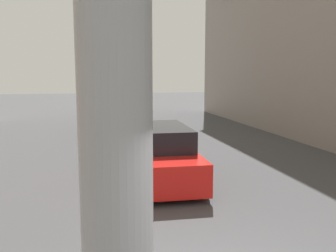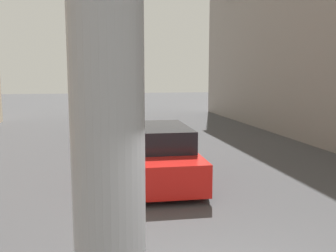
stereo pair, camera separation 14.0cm
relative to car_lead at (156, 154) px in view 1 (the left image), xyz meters
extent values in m
plane|color=#424244|center=(0.09, 3.52, -0.74)|extent=(92.33, 92.33, 0.00)
cylinder|color=black|center=(-0.88, 1.74, -0.42)|extent=(0.24, 0.65, 0.64)
cylinder|color=black|center=(0.98, 1.69, -0.42)|extent=(0.24, 0.65, 0.64)
cylinder|color=black|center=(-0.98, -1.69, -0.42)|extent=(0.24, 0.65, 0.64)
cylinder|color=black|center=(0.88, -1.74, -0.42)|extent=(0.24, 0.65, 0.64)
cube|color=red|center=(0.00, 0.00, -0.18)|extent=(2.09, 4.95, 0.80)
cube|color=black|center=(0.00, 0.00, 0.52)|extent=(1.87, 2.74, 0.60)
cylinder|color=black|center=(-1.50, 10.76, -0.42)|extent=(0.22, 0.64, 0.64)
cylinder|color=black|center=(0.27, 10.76, -0.42)|extent=(0.22, 0.64, 0.64)
cylinder|color=black|center=(-1.50, 7.47, -0.42)|extent=(0.22, 0.64, 0.64)
cylinder|color=black|center=(0.27, 7.47, -0.42)|extent=(0.22, 0.64, 0.64)
cube|color=black|center=(-0.61, 9.12, -0.18)|extent=(1.86, 4.70, 0.80)
cube|color=black|center=(-0.61, 9.12, 0.52)|extent=(1.71, 2.59, 0.60)
cylinder|color=brown|center=(7.74, 14.02, 3.68)|extent=(0.55, 0.82, 8.84)
camera|label=1|loc=(-1.86, -10.48, 2.31)|focal=40.00mm
camera|label=2|loc=(-1.73, -10.51, 2.31)|focal=40.00mm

